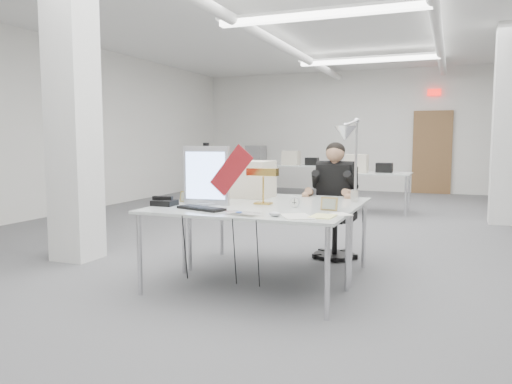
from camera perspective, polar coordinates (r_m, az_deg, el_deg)
room_shell at (r=6.86m, az=7.62°, el=8.66°), size 10.04×14.04×3.24m
desk_main at (r=4.40m, az=-1.30°, el=-2.20°), size 1.80×0.90×0.02m
desk_second at (r=5.23m, az=2.52°, el=-0.89°), size 1.80×0.90×0.02m
bg_desk_a at (r=9.65m, az=12.59°, el=2.13°), size 1.60×0.80×0.02m
bg_desk_b at (r=12.24m, az=4.92°, el=3.04°), size 1.60×0.80×0.02m
filing_cabinet at (r=14.17m, az=-0.01°, el=2.89°), size 0.45×0.55×1.20m
office_chair at (r=5.83m, az=9.03°, el=-2.77°), size 0.49×0.49×0.98m
seated_person at (r=5.74m, az=8.99°, el=1.23°), size 0.52×0.64×0.94m
monitor at (r=4.75m, az=-5.69°, el=1.90°), size 0.45×0.09×0.56m
pennant at (r=4.59m, az=-2.85°, el=2.48°), size 0.45×0.04×0.48m
keyboard at (r=4.42m, az=-6.28°, el=-1.87°), size 0.49×0.29×0.02m
laptop at (r=4.05m, az=-1.96°, el=-2.56°), size 0.35×0.27×0.02m
mouse at (r=4.01m, az=2.17°, el=-2.53°), size 0.12×0.10×0.04m
bankers_lamp at (r=4.76m, az=0.83°, el=0.53°), size 0.28×0.11×0.32m
desk_phone at (r=4.75m, az=-10.40°, el=-1.22°), size 0.21×0.19×0.05m
picture_frame_left at (r=4.98m, az=-8.00°, el=-0.53°), size 0.14×0.05×0.11m
picture_frame_right at (r=4.39m, az=8.36°, el=-1.35°), size 0.15×0.04×0.12m
desk_clock at (r=4.56m, az=4.48°, el=-1.14°), size 0.09×0.04×0.09m
paper_stack_a at (r=4.01m, az=4.68°, el=-2.80°), size 0.36×0.39×0.01m
paper_stack_b at (r=4.04m, az=7.65°, el=-2.76°), size 0.19×0.26×0.01m
paper_stack_c at (r=4.18m, az=9.70°, el=-2.52°), size 0.22×0.22×0.01m
beige_monitor at (r=5.33m, az=-0.45°, el=1.48°), size 0.43×0.41×0.39m
architect_lamp at (r=4.78m, az=10.81°, el=3.47°), size 0.24×0.65×0.83m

